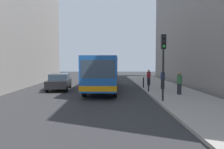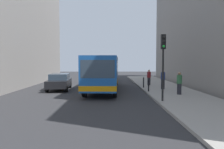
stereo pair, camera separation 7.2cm
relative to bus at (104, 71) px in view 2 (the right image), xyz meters
The scene contains 11 objects.
ground_plane 3.87m from the bus, 85.17° to the right, with size 80.00×80.00×0.00m, color #2D2D30.
sidewalk 6.86m from the bus, 31.22° to the right, with size 4.40×40.00×0.15m, color #9E9991.
bus is the anchor object (origin of this frame).
car_beside_bus 4.16m from the bus, behind, with size 2.14×4.53×1.48m.
car_behind_bus 10.02m from the bus, 90.53° to the left, with size 1.88×4.41×1.48m.
traffic_light 7.59m from the bus, 59.12° to the right, with size 0.28×0.33×4.10m.
bollard_near 4.43m from the bus, 29.31° to the right, with size 0.11×0.11×0.95m, color black.
bollard_mid 3.94m from the bus, ahead, with size 0.11×0.11×0.95m, color black.
pedestrian_near_signal 6.90m from the bus, 33.37° to the right, with size 0.38×0.38×1.66m.
pedestrian_mid_sidewalk 5.37m from the bus, ahead, with size 0.38×0.38×1.73m.
pedestrian_far_sidewalk 5.34m from the bus, 29.30° to the left, with size 0.38×0.38×1.61m.
Camera 2 is at (0.27, -16.39, 2.59)m, focal length 35.02 mm.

